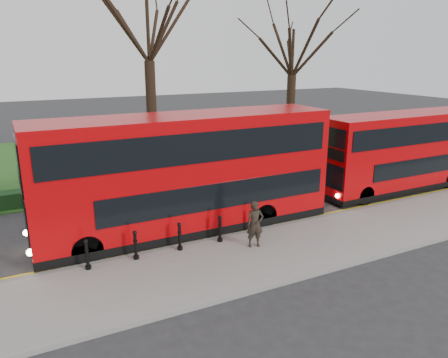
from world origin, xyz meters
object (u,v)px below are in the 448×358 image
bus_lead (186,175)px  pedestrian (255,224)px  bollard_row (180,237)px  bus_rear (405,152)px

bus_lead → pedestrian: (1.52, -2.83, -1.38)m
bollard_row → bus_lead: (1.07, 1.86, 1.75)m
bollard_row → pedestrian: (2.58, -0.97, 0.37)m
bus_lead → bus_rear: bearing=0.7°
bus_rear → pedestrian: size_ratio=5.90×
bus_lead → bus_rear: 12.48m
bus_lead → pedestrian: size_ratio=6.88×
bus_lead → bus_rear: bus_lead is taller
bus_rear → pedestrian: (-10.95, -2.97, -1.04)m
bollard_row → bus_rear: 13.76m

